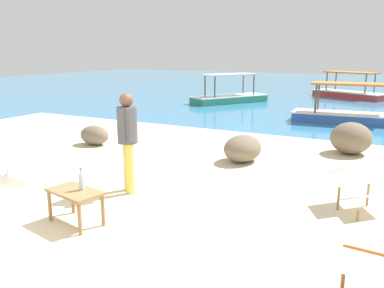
{
  "coord_description": "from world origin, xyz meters",
  "views": [
    {
      "loc": [
        3.12,
        -3.74,
        2.29
      ],
      "look_at": [
        -0.46,
        3.0,
        0.55
      ],
      "focal_mm": 38.07,
      "sensor_mm": 36.0,
      "label": 1
    }
  ],
  "objects_px": {
    "low_bench_table": "(75,196)",
    "boat_green": "(229,97)",
    "boat_red": "(349,92)",
    "deck_chair_far": "(375,282)",
    "bottle": "(81,181)",
    "deck_chair_near": "(357,184)",
    "boat_blue": "(351,114)",
    "person_standing": "(128,135)"
  },
  "relations": [
    {
      "from": "person_standing",
      "to": "boat_green",
      "type": "distance_m",
      "value": 12.45
    },
    {
      "from": "deck_chair_far",
      "to": "boat_green",
      "type": "relative_size",
      "value": 0.22
    },
    {
      "from": "low_bench_table",
      "to": "boat_green",
      "type": "bearing_deg",
      "value": 116.34
    },
    {
      "from": "deck_chair_far",
      "to": "person_standing",
      "type": "xyz_separation_m",
      "value": [
        -3.8,
        1.74,
        0.56
      ]
    },
    {
      "from": "low_bench_table",
      "to": "boat_green",
      "type": "distance_m",
      "value": 13.78
    },
    {
      "from": "person_standing",
      "to": "boat_red",
      "type": "distance_m",
      "value": 16.62
    },
    {
      "from": "deck_chair_near",
      "to": "boat_blue",
      "type": "relative_size",
      "value": 0.24
    },
    {
      "from": "boat_red",
      "to": "boat_green",
      "type": "distance_m",
      "value": 6.44
    },
    {
      "from": "bottle",
      "to": "boat_red",
      "type": "relative_size",
      "value": 0.08
    },
    {
      "from": "deck_chair_near",
      "to": "deck_chair_far",
      "type": "distance_m",
      "value": 2.71
    },
    {
      "from": "deck_chair_far",
      "to": "boat_red",
      "type": "distance_m",
      "value": 18.47
    },
    {
      "from": "bottle",
      "to": "boat_green",
      "type": "height_order",
      "value": "boat_green"
    },
    {
      "from": "deck_chair_near",
      "to": "boat_green",
      "type": "bearing_deg",
      "value": 164.85
    },
    {
      "from": "deck_chair_near",
      "to": "bottle",
      "type": "bearing_deg",
      "value": -100.91
    },
    {
      "from": "boat_green",
      "to": "person_standing",
      "type": "bearing_deg",
      "value": 45.84
    },
    {
      "from": "bottle",
      "to": "person_standing",
      "type": "relative_size",
      "value": 0.18
    },
    {
      "from": "bottle",
      "to": "deck_chair_far",
      "type": "height_order",
      "value": "bottle"
    },
    {
      "from": "deck_chair_near",
      "to": "deck_chair_far",
      "type": "bearing_deg",
      "value": -36.92
    },
    {
      "from": "low_bench_table",
      "to": "deck_chair_near",
      "type": "height_order",
      "value": "deck_chair_near"
    },
    {
      "from": "bottle",
      "to": "low_bench_table",
      "type": "bearing_deg",
      "value": -141.23
    },
    {
      "from": "boat_red",
      "to": "boat_green",
      "type": "relative_size",
      "value": 1.02
    },
    {
      "from": "person_standing",
      "to": "deck_chair_far",
      "type": "bearing_deg",
      "value": 109.72
    },
    {
      "from": "person_standing",
      "to": "boat_blue",
      "type": "relative_size",
      "value": 0.43
    },
    {
      "from": "low_bench_table",
      "to": "deck_chair_far",
      "type": "bearing_deg",
      "value": 6.04
    },
    {
      "from": "boat_red",
      "to": "bottle",
      "type": "bearing_deg",
      "value": 112.64
    },
    {
      "from": "deck_chair_near",
      "to": "person_standing",
      "type": "relative_size",
      "value": 0.57
    },
    {
      "from": "person_standing",
      "to": "boat_red",
      "type": "xyz_separation_m",
      "value": [
        1.27,
        16.55,
        -0.7
      ]
    },
    {
      "from": "boat_green",
      "to": "deck_chair_near",
      "type": "bearing_deg",
      "value": 61.56
    },
    {
      "from": "bottle",
      "to": "boat_blue",
      "type": "xyz_separation_m",
      "value": [
        2.1,
        10.16,
        -0.33
      ]
    },
    {
      "from": "boat_green",
      "to": "boat_blue",
      "type": "height_order",
      "value": "same"
    },
    {
      "from": "deck_chair_far",
      "to": "boat_red",
      "type": "height_order",
      "value": "boat_red"
    },
    {
      "from": "deck_chair_near",
      "to": "low_bench_table",
      "type": "bearing_deg",
      "value": -100.83
    },
    {
      "from": "boat_red",
      "to": "boat_blue",
      "type": "xyz_separation_m",
      "value": [
        1.03,
        -7.69,
        0.0
      ]
    },
    {
      "from": "boat_green",
      "to": "boat_blue",
      "type": "relative_size",
      "value": 1.0
    },
    {
      "from": "low_bench_table",
      "to": "boat_green",
      "type": "height_order",
      "value": "boat_green"
    },
    {
      "from": "low_bench_table",
      "to": "bottle",
      "type": "height_order",
      "value": "bottle"
    },
    {
      "from": "low_bench_table",
      "to": "boat_green",
      "type": "relative_size",
      "value": 0.22
    },
    {
      "from": "deck_chair_near",
      "to": "boat_red",
      "type": "bearing_deg",
      "value": 141.5
    },
    {
      "from": "person_standing",
      "to": "boat_green",
      "type": "height_order",
      "value": "person_standing"
    },
    {
      "from": "boat_red",
      "to": "deck_chair_far",
      "type": "bearing_deg",
      "value": 123.93
    },
    {
      "from": "bottle",
      "to": "deck_chair_far",
      "type": "distance_m",
      "value": 3.63
    },
    {
      "from": "boat_red",
      "to": "boat_green",
      "type": "xyz_separation_m",
      "value": [
        -4.55,
        -4.56,
        0.0
      ]
    }
  ]
}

